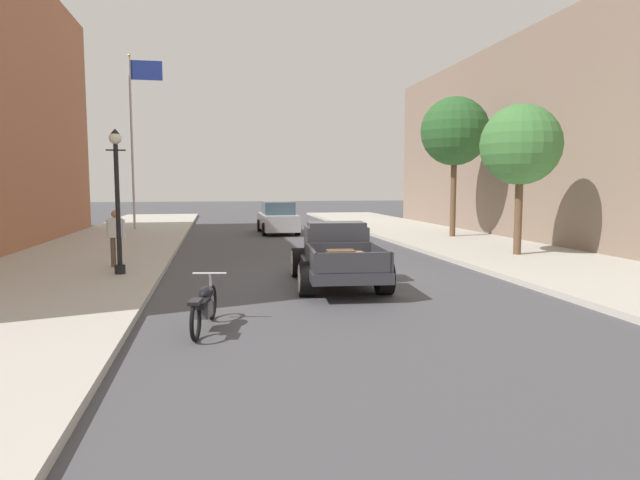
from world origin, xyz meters
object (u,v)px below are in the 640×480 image
object	(u,v)px
street_lamp_near	(117,190)
street_tree_second	(455,132)
car_background_silver	(278,219)
pedestrian_sidewalk_left	(116,235)
hotrod_truck_gunmetal	(336,254)
motorcycle_parked	(204,305)
flagpole	(136,123)
street_tree_nearest	(521,145)

from	to	relation	value
street_lamp_near	street_tree_second	size ratio (longest dim) A/B	0.61
car_background_silver	pedestrian_sidewalk_left	bearing A→B (deg)	-116.96
hotrod_truck_gunmetal	street_lamp_near	world-z (taller)	street_lamp_near
motorcycle_parked	flagpole	bearing A→B (deg)	100.31
motorcycle_parked	pedestrian_sidewalk_left	size ratio (longest dim) A/B	1.27
car_background_silver	flagpole	world-z (taller)	flagpole
street_tree_second	pedestrian_sidewalk_left	bearing A→B (deg)	-152.10
car_background_silver	flagpole	xyz separation A→B (m)	(-7.22, 2.37, 5.00)
street_lamp_near	street_tree_nearest	world-z (taller)	street_tree_nearest
street_lamp_near	flagpole	size ratio (longest dim) A/B	0.42
hotrod_truck_gunmetal	flagpole	world-z (taller)	flagpole
motorcycle_parked	pedestrian_sidewalk_left	world-z (taller)	pedestrian_sidewalk_left
pedestrian_sidewalk_left	street_tree_second	world-z (taller)	street_tree_second
pedestrian_sidewalk_left	hotrod_truck_gunmetal	bearing A→B (deg)	-26.88
motorcycle_parked	car_background_silver	distance (m)	19.20
street_lamp_near	flagpole	distance (m)	15.97
motorcycle_parked	flagpole	xyz separation A→B (m)	(-3.87, 21.27, 5.33)
motorcycle_parked	street_tree_second	xyz separation A→B (m)	(10.97, 14.31, 4.48)
motorcycle_parked	pedestrian_sidewalk_left	bearing A→B (deg)	110.45
motorcycle_parked	pedestrian_sidewalk_left	xyz separation A→B (m)	(-2.65, 7.10, 0.64)
car_background_silver	flagpole	bearing A→B (deg)	161.85
pedestrian_sidewalk_left	street_tree_second	bearing A→B (deg)	27.90
car_background_silver	pedestrian_sidewalk_left	size ratio (longest dim) A/B	2.62
car_background_silver	hotrod_truck_gunmetal	bearing A→B (deg)	-90.41
car_background_silver	street_tree_second	distance (m)	9.82
street_lamp_near	street_tree_nearest	bearing A→B (deg)	8.48
hotrod_truck_gunmetal	motorcycle_parked	bearing A→B (deg)	-128.37
street_tree_second	street_tree_nearest	bearing A→B (deg)	-95.06
hotrod_truck_gunmetal	street_lamp_near	xyz separation A→B (m)	(-5.59, 1.63, 1.63)
street_tree_second	street_lamp_near	bearing A→B (deg)	-147.22
street_tree_second	car_background_silver	bearing A→B (deg)	148.91
flagpole	street_tree_nearest	size ratio (longest dim) A/B	1.80
flagpole	street_tree_nearest	world-z (taller)	flagpole
hotrod_truck_gunmetal	motorcycle_parked	distance (m)	5.25
pedestrian_sidewalk_left	street_lamp_near	bearing A→B (deg)	-77.22
hotrod_truck_gunmetal	flagpole	distance (m)	19.24
street_tree_second	motorcycle_parked	bearing A→B (deg)	-127.48
motorcycle_parked	hotrod_truck_gunmetal	bearing A→B (deg)	51.63
pedestrian_sidewalk_left	street_tree_nearest	bearing A→B (deg)	2.36
car_background_silver	motorcycle_parked	bearing A→B (deg)	-100.07
car_background_silver	pedestrian_sidewalk_left	distance (m)	13.25
street_lamp_near	street_tree_second	world-z (taller)	street_tree_second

